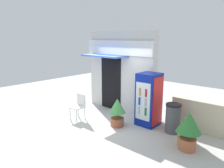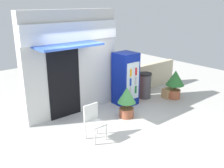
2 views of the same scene
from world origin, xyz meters
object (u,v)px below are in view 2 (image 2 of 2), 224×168
drink_cooler (126,79)px  trash_bin (145,85)px  potted_plant_near_shop (127,100)px  potted_plant_curbside (175,81)px  plastic_chair (94,120)px  cardboard_box (168,93)px

drink_cooler → trash_bin: size_ratio=1.91×
drink_cooler → trash_bin: (0.89, -0.04, -0.41)m
potted_plant_near_shop → drink_cooler: bearing=48.8°
potted_plant_curbside → trash_bin: 1.06m
potted_plant_near_shop → trash_bin: bearing=25.4°
potted_plant_near_shop → plastic_chair: bearing=-165.6°
drink_cooler → potted_plant_near_shop: 1.09m
potted_plant_curbside → trash_bin: bearing=137.1°
drink_cooler → plastic_chair: bearing=-151.6°
potted_plant_near_shop → potted_plant_curbside: 2.34m
potted_plant_curbside → cardboard_box: size_ratio=2.43×
trash_bin → cardboard_box: trash_bin is taller
drink_cooler → potted_plant_near_shop: bearing=-131.2°
drink_cooler → cardboard_box: (1.56, -0.57, -0.70)m
drink_cooler → potted_plant_curbside: (1.66, -0.75, -0.24)m
plastic_chair → potted_plant_near_shop: bearing=14.4°
potted_plant_curbside → cardboard_box: (-0.09, 0.18, -0.46)m
potted_plant_near_shop → potted_plant_curbside: (2.34, 0.03, 0.09)m
potted_plant_near_shop → cardboard_box: potted_plant_near_shop is taller
potted_plant_near_shop → cardboard_box: size_ratio=2.22×
potted_plant_curbside → cardboard_box: potted_plant_curbside is taller
plastic_chair → cardboard_box: 3.77m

